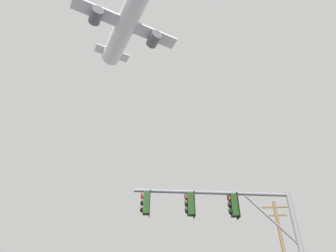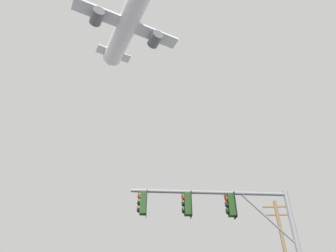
{
  "view_description": "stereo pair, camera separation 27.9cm",
  "coord_description": "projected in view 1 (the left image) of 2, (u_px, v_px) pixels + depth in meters",
  "views": [
    {
      "loc": [
        0.83,
        -4.79,
        1.58
      ],
      "look_at": [
        -0.5,
        16.26,
        15.76
      ],
      "focal_mm": 31.29,
      "sensor_mm": 36.0,
      "label": 1
    },
    {
      "loc": [
        1.11,
        -4.77,
        1.58
      ],
      "look_at": [
        -0.5,
        16.26,
        15.76
      ],
      "focal_mm": 31.29,
      "sensor_mm": 36.0,
      "label": 2
    }
  ],
  "objects": [
    {
      "name": "airplane",
      "position": [
        128.0,
        20.0,
        55.26
      ],
      "size": [
        19.05,
        24.68,
        7.32
      ],
      "color": "white"
    },
    {
      "name": "signal_pole_near",
      "position": [
        232.0,
        223.0,
        11.63
      ],
      "size": [
        6.6,
        1.19,
        6.25
      ],
      "color": "slate",
      "rests_on": "ground"
    }
  ]
}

